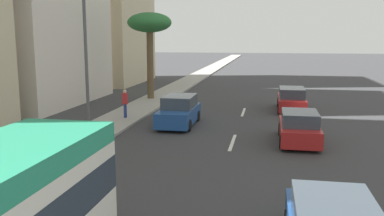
% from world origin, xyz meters
% --- Properties ---
extents(ground_plane, '(198.00, 198.00, 0.00)m').
position_xyz_m(ground_plane, '(31.50, 0.00, 0.00)').
color(ground_plane, '#38383A').
extents(sidewalk_right, '(162.00, 2.66, 0.15)m').
position_xyz_m(sidewalk_right, '(31.50, 7.30, 0.07)').
color(sidewalk_right, '#9E9B93').
rests_on(sidewalk_right, ground_plane).
extents(lane_stripe_mid, '(3.20, 0.16, 0.01)m').
position_xyz_m(lane_stripe_mid, '(17.14, 0.00, 0.01)').
color(lane_stripe_mid, silver).
rests_on(lane_stripe_mid, ground_plane).
extents(lane_stripe_far, '(3.20, 0.16, 0.01)m').
position_xyz_m(lane_stripe_far, '(25.53, 0.00, 0.01)').
color(lane_stripe_far, silver).
rests_on(lane_stripe_far, ground_plane).
extents(car_second, '(4.80, 1.86, 1.60)m').
position_xyz_m(car_second, '(26.77, -3.21, 0.76)').
color(car_second, '#A51E1E').
rests_on(car_second, ground_plane).
extents(car_third, '(4.27, 1.87, 1.55)m').
position_xyz_m(car_third, '(17.68, -3.14, 0.74)').
color(car_third, '#A51E1E').
rests_on(car_third, ground_plane).
extents(car_fourth, '(4.46, 1.90, 1.70)m').
position_xyz_m(car_fourth, '(20.63, 3.40, 0.80)').
color(car_fourth, '#1E478C').
rests_on(car_fourth, ground_plane).
extents(pedestrian_near_lamp, '(0.30, 0.35, 1.63)m').
position_xyz_m(pedestrian_near_lamp, '(10.51, 7.02, 1.04)').
color(pedestrian_near_lamp, gold).
rests_on(pedestrian_near_lamp, sidewalk_right).
extents(pedestrian_mid_block, '(0.35, 0.39, 1.72)m').
position_xyz_m(pedestrian_mid_block, '(21.53, 6.97, 1.10)').
color(pedestrian_mid_block, navy).
rests_on(pedestrian_mid_block, sidewalk_right).
extents(palm_tree, '(3.47, 3.47, 6.77)m').
position_xyz_m(palm_tree, '(29.76, 7.72, 5.90)').
color(palm_tree, brown).
rests_on(palm_tree, sidewalk_right).
extents(street_lamp, '(0.24, 0.97, 7.00)m').
position_xyz_m(street_lamp, '(14.93, 6.26, 4.45)').
color(street_lamp, '#4C4C51').
rests_on(street_lamp, sidewalk_right).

